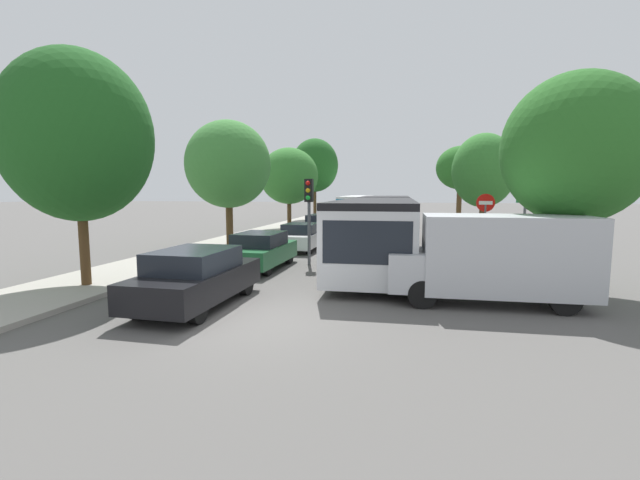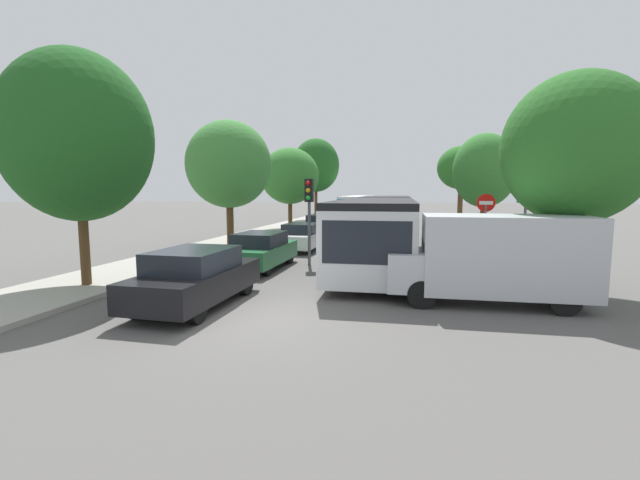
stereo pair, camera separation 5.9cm
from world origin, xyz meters
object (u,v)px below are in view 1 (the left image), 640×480
Objects in this scene: queued_car_white at (302,237)px; tree_left_near at (77,137)px; articulated_bus at (381,222)px; tree_right_near at (575,153)px; queued_car_silver at (337,221)px; tree_left_far at (289,176)px; city_bus_rear at (357,206)px; tree_right_mid at (484,171)px; traffic_light at (309,202)px; queued_car_navy at (324,227)px; tree_left_distant at (315,165)px; queued_car_black at (196,277)px; direction_sign_post at (525,201)px; no_entry_sign at (485,218)px; tree_right_far at (460,168)px; tree_left_mid at (228,165)px; queued_car_green at (261,250)px; white_van at (495,256)px.

queued_car_white is 11.06m from tree_left_near.
tree_right_near is (5.70, -6.53, 2.47)m from articulated_bus.
tree_left_far is at bearing 95.30° from queued_car_silver.
tree_right_mid is at bearing -151.88° from city_bus_rear.
tree_left_near reaches higher than tree_right_near.
articulated_bus is 2.86× the size of tree_right_near.
queued_car_navy is at bearing -170.25° from traffic_light.
tree_right_near is (13.64, -28.15, -1.42)m from tree_left_distant.
queued_car_black is at bearing -160.92° from tree_right_near.
direction_sign_post is at bearing 93.49° from tree_right_near.
articulated_bus is 12.06m from queued_car_silver.
queued_car_white is 0.89× the size of queued_car_navy.
tree_left_distant is at bearing 89.54° from tree_left_near.
tree_right_near reaches higher than queued_car_navy.
city_bus_rear is 1.61× the size of tree_left_near.
articulated_bus is 13.66m from tree_left_far.
tree_left_far is 13.76m from tree_right_mid.
direction_sign_post reaches higher than no_entry_sign.
tree_left_near is 1.13× the size of tree_right_near.
direction_sign_post is at bearing -130.43° from queued_car_navy.
queued_car_navy is 17.06m from tree_left_distant.
articulated_bus is at bearing -144.77° from queued_car_navy.
queued_car_black is at bearing -178.78° from queued_car_silver.
queued_car_silver is 11.97m from tree_left_distant.
tree_right_far is at bearing -60.43° from queued_car_silver.
no_entry_sign is at bearing -98.07° from tree_right_mid.
tree_left_far is at bearing 87.71° from tree_left_mid.
tree_left_distant is at bearing -72.68° from direction_sign_post.
queued_car_black is 5.71m from tree_left_near.
no_entry_sign is at bearing -48.17° from tree_left_far.
tree_right_near is (9.91, -2.01, 3.28)m from queued_car_green.
city_bus_rear is 1.82× the size of tree_right_near.
queued_car_white is 0.63× the size of tree_right_near.
direction_sign_post is at bearing -144.59° from queued_car_silver.
tree_right_near is (8.31, -3.17, 1.48)m from traffic_light.
queued_car_green is at bearing 168.51° from tree_right_near.
queued_car_navy is 1.29× the size of traffic_light.
articulated_bus reaches higher than queued_car_green.
tree_left_distant is (-3.95, -1.88, 4.00)m from city_bus_rear.
no_entry_sign is at bearing -162.59° from city_bus_rear.
queued_car_navy is 7.07m from tree_left_mid.
white_van is 3.83m from tree_right_near.
traffic_light is 12.59m from tree_right_mid.
queued_car_white is at bearing -178.39° from queued_car_silver.
queued_car_silver is (0.03, 21.25, -0.06)m from queued_car_black.
city_bus_rear is at bearing 1.46° from queued_car_white.
no_entry_sign is 8.64m from tree_right_mid.
no_entry_sign is (8.09, -2.64, 1.20)m from queued_car_white.
queued_car_silver is 1.39× the size of no_entry_sign.
queued_car_green is 0.58× the size of tree_left_near.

